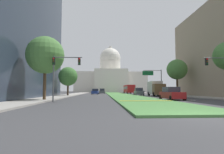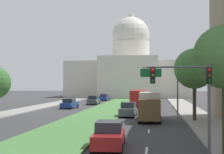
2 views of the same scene
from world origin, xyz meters
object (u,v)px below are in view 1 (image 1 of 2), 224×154
sedan_lead_stopped (171,94)px  box_truck_delivery (156,88)px  sedan_distant (95,92)px  city_bus (129,89)px  sedan_midblock (139,92)px  street_tree_right_mid (177,70)px  sedan_very_far (102,91)px  sedan_far_horizon (102,91)px  capitol_building (110,78)px  traffic_light_near_right (224,69)px  traffic_light_near_left (61,68)px  street_tree_left_near (45,55)px  street_tree_left_mid (68,77)px  overhead_guide_sign (155,77)px

sedan_lead_stopped → box_truck_delivery: 15.88m
sedan_lead_stopped → sedan_distant: bearing=109.0°
city_bus → sedan_midblock: bearing=-91.2°
street_tree_right_mid → sedan_very_far: (-16.49, 41.99, -5.04)m
street_tree_right_mid → sedan_midblock: (-7.67, 4.48, -4.96)m
sedan_very_far → sedan_far_horizon: bearing=-89.7°
capitol_building → traffic_light_near_right: 86.01m
traffic_light_near_left → box_truck_delivery: 25.02m
street_tree_right_mid → sedan_far_horizon: size_ratio=1.75×
box_truck_delivery → traffic_light_near_right: bearing=-82.7°
traffic_light_near_right → sedan_very_far: size_ratio=1.18×
sedan_distant → sedan_very_far: size_ratio=1.04×
street_tree_right_mid → city_bus: 24.95m
street_tree_left_near → street_tree_left_mid: size_ratio=1.27×
street_tree_left_mid → street_tree_right_mid: size_ratio=0.79×
overhead_guide_sign → box_truck_delivery: overhead_guide_sign is taller
street_tree_left_mid → sedan_far_horizon: size_ratio=1.38×
street_tree_left_near → sedan_very_far: (7.17, 58.82, -4.90)m
capitol_building → street_tree_right_mid: capitol_building is taller
sedan_distant → sedan_very_far: 25.29m
traffic_light_near_left → overhead_guide_sign: overhead_guide_sign is taller
city_bus → street_tree_left_mid: bearing=-126.8°
box_truck_delivery → city_bus: bearing=95.8°
capitol_building → box_truck_delivery: size_ratio=6.01×
street_tree_right_mid → street_tree_left_mid: bearing=177.2°
capitol_building → traffic_light_near_right: bearing=-83.7°
traffic_light_near_right → box_truck_delivery: size_ratio=0.81×
sedan_lead_stopped → sedan_far_horizon: size_ratio=0.99×
box_truck_delivery → street_tree_right_mid: bearing=2.6°
sedan_distant → street_tree_right_mid: bearing=-42.2°
capitol_building → traffic_light_near_left: 85.46m
street_tree_left_mid → street_tree_left_near: bearing=-89.0°
sedan_very_far → city_bus: 20.66m
traffic_light_near_left → traffic_light_near_right: same height
capitol_building → city_bus: bearing=-83.9°
box_truck_delivery → sedan_distant: bearing=128.8°
sedan_lead_stopped → street_tree_left_mid: bearing=134.3°
street_tree_left_mid → street_tree_right_mid: (23.97, -1.18, 1.55)m
sedan_far_horizon → street_tree_right_mid: bearing=-59.0°
traffic_light_near_left → overhead_guide_sign: (18.07, 25.84, 0.82)m
sedan_lead_stopped → sedan_very_far: 58.61m
street_tree_left_near → overhead_guide_sign: bearing=49.0°
traffic_light_near_right → sedan_far_horizon: (-14.01, 46.98, -2.96)m
sedan_midblock → sedan_distant: 16.41m
traffic_light_near_right → sedan_very_far: traffic_light_near_right is taller
sedan_midblock → box_truck_delivery: bearing=-59.3°
street_tree_left_mid → street_tree_right_mid: 24.04m
capitol_building → street_tree_left_near: (-11.86, -82.59, -2.46)m
traffic_light_near_right → city_bus: size_ratio=0.47×
street_tree_left_near → street_tree_left_mid: 18.08m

